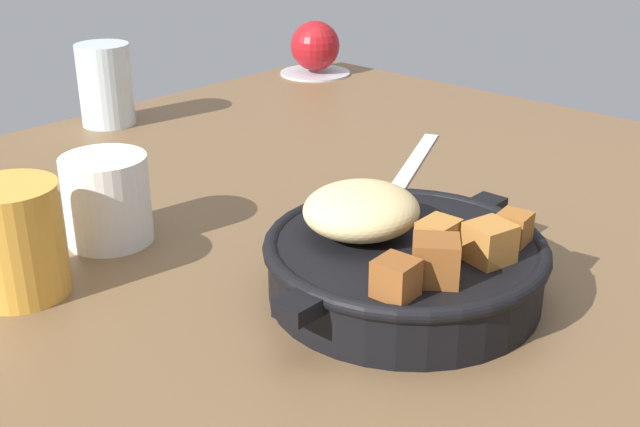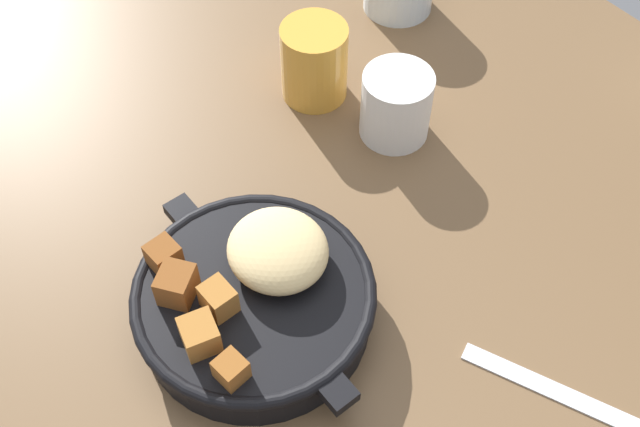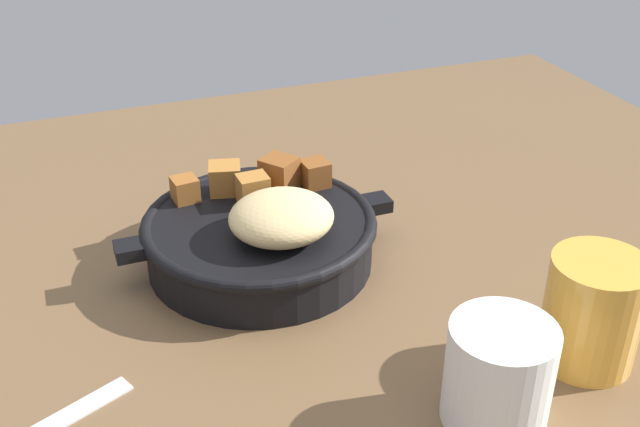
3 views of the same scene
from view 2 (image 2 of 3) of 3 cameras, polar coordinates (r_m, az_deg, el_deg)
The scene contains 5 objects.
ground_plane at distance 74.16cm, azimuth 0.45°, elevation -3.81°, with size 114.22×101.34×2.40cm, color brown.
cast_iron_skillet at distance 67.56cm, azimuth -4.76°, elevation -6.06°, with size 25.29×21.02×8.15cm.
butter_knife at distance 69.68cm, azimuth 18.93°, elevation -13.08°, with size 21.59×1.60×0.36cm, color silver.
juice_glass_amber at distance 84.27cm, azimuth -0.43°, elevation 11.00°, with size 7.15×7.15×8.68cm, color gold.
white_creamer_pitcher at distance 80.80cm, azimuth 5.57°, elevation 7.87°, with size 7.27×7.27×7.60cm, color white.
Camera 2 is at (31.15, -25.47, 61.10)cm, focal length 43.82 mm.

